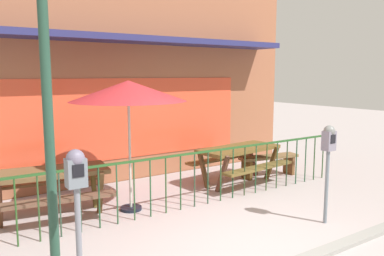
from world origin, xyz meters
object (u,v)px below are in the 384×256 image
parking_meter_near (77,188)px  parking_meter_far (329,148)px  picnic_table_right (239,155)px  patio_bench (269,161)px  picnic_table_left (50,180)px  street_lamp (45,56)px  patio_umbrella (128,92)px

parking_meter_near → parking_meter_far: 3.86m
picnic_table_right → parking_meter_near: parking_meter_near is taller
patio_bench → parking_meter_far: bearing=-116.4°
picnic_table_left → street_lamp: size_ratio=0.53×
street_lamp → patio_umbrella: bearing=47.9°
patio_umbrella → parking_meter_near: size_ratio=1.36×
parking_meter_near → picnic_table_right: bearing=31.7°
picnic_table_left → parking_meter_far: (3.47, -2.61, 0.57)m
picnic_table_right → street_lamp: bearing=-153.5°
picnic_table_left → patio_bench: bearing=-1.6°
picnic_table_left → parking_meter_near: 2.85m
picnic_table_left → patio_umbrella: bearing=-18.9°
picnic_table_right → patio_umbrella: (-2.57, -0.23, 1.39)m
patio_umbrella → parking_meter_near: patio_umbrella is taller
picnic_table_left → street_lamp: street_lamp is taller
patio_umbrella → street_lamp: (-1.72, -1.91, 0.45)m
picnic_table_right → parking_meter_far: parking_meter_far is taller
street_lamp → patio_bench: bearing=22.8°
patio_bench → parking_meter_far: parking_meter_far is taller
parking_meter_near → patio_umbrella: bearing=55.7°
patio_bench → street_lamp: size_ratio=0.38×
parking_meter_far → patio_bench: bearing=63.6°
picnic_table_right → patio_umbrella: bearing=-174.8°
picnic_table_left → patio_bench: 4.71m
picnic_table_left → patio_bench: size_ratio=1.38×
street_lamp → picnic_table_left: bearing=77.6°
picnic_table_left → patio_umbrella: 1.89m
parking_meter_near → patio_bench: bearing=27.2°
picnic_table_right → parking_meter_far: bearing=-97.3°
patio_bench → street_lamp: (-5.21, -2.19, 2.10)m
patio_bench → parking_meter_near: (-5.09, -2.62, 0.89)m
parking_meter_far → picnic_table_left: bearing=143.0°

